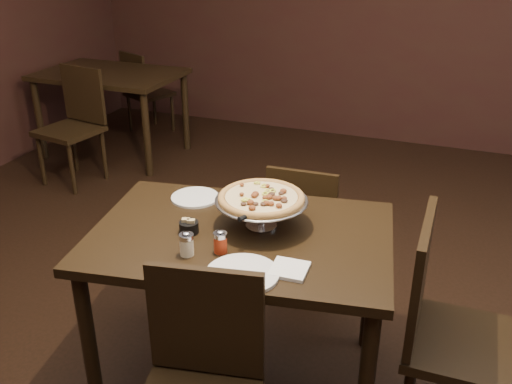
% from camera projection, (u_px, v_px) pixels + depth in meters
% --- Properties ---
extents(room, '(6.04, 7.04, 2.84)m').
position_uv_depth(room, '(261.00, 81.00, 2.21)').
color(room, black).
rests_on(room, ground).
extents(dining_table, '(1.37, 1.02, 0.78)m').
position_uv_depth(dining_table, '(241.00, 254.00, 2.43)').
color(dining_table, black).
rests_on(dining_table, ground).
extents(background_table, '(1.23, 0.82, 0.77)m').
position_uv_depth(background_table, '(110.00, 83.00, 5.10)').
color(background_table, black).
rests_on(background_table, ground).
extents(pizza_stand, '(0.39, 0.39, 0.16)m').
position_uv_depth(pizza_stand, '(261.00, 198.00, 2.38)').
color(pizza_stand, '#ADADB4').
rests_on(pizza_stand, dining_table).
extents(parmesan_shaker, '(0.06, 0.06, 0.10)m').
position_uv_depth(parmesan_shaker, '(187.00, 244.00, 2.21)').
color(parmesan_shaker, '#F6E9BF').
rests_on(parmesan_shaker, dining_table).
extents(pepper_flake_shaker, '(0.06, 0.06, 0.10)m').
position_uv_depth(pepper_flake_shaker, '(220.00, 242.00, 2.22)').
color(pepper_flake_shaker, maroon).
rests_on(pepper_flake_shaker, dining_table).
extents(packet_caddy, '(0.08, 0.08, 0.06)m').
position_uv_depth(packet_caddy, '(189.00, 227.00, 2.38)').
color(packet_caddy, black).
rests_on(packet_caddy, dining_table).
extents(napkin_stack, '(0.14, 0.14, 0.01)m').
position_uv_depth(napkin_stack, '(289.00, 269.00, 2.12)').
color(napkin_stack, white).
rests_on(napkin_stack, dining_table).
extents(plate_left, '(0.22, 0.22, 0.01)m').
position_uv_depth(plate_left, '(195.00, 197.00, 2.68)').
color(plate_left, white).
rests_on(plate_left, dining_table).
extents(plate_near, '(0.27, 0.27, 0.01)m').
position_uv_depth(plate_near, '(242.00, 274.00, 2.09)').
color(plate_near, white).
rests_on(plate_near, dining_table).
extents(serving_spatula, '(0.16, 0.16, 0.02)m').
position_uv_depth(serving_spatula, '(251.00, 215.00, 2.25)').
color(serving_spatula, '#ADADB4').
rests_on(serving_spatula, pizza_stand).
extents(chair_far, '(0.40, 0.40, 0.82)m').
position_uv_depth(chair_far, '(305.00, 226.00, 3.15)').
color(chair_far, black).
rests_on(chair_far, ground).
extents(chair_side, '(0.46, 0.46, 0.97)m').
position_uv_depth(chair_side, '(448.00, 327.00, 2.21)').
color(chair_side, black).
rests_on(chair_side, ground).
extents(bg_chair_far, '(0.51, 0.51, 0.83)m').
position_uv_depth(bg_chair_far, '(144.00, 90.00, 5.74)').
color(bg_chair_far, black).
rests_on(bg_chair_far, ground).
extents(bg_chair_near, '(0.50, 0.50, 0.93)m').
position_uv_depth(bg_chair_near, '(75.00, 121.00, 4.63)').
color(bg_chair_near, black).
rests_on(bg_chair_near, ground).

